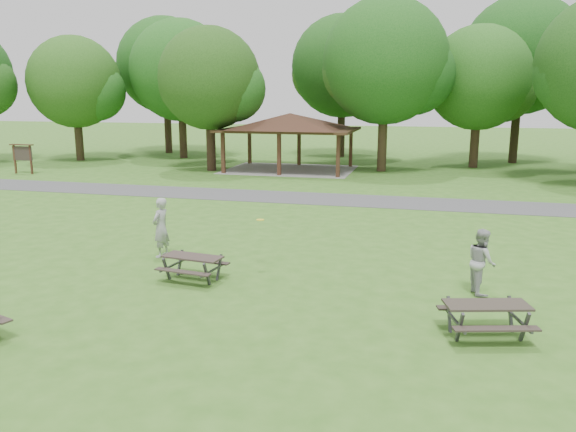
% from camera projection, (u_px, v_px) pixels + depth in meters
% --- Properties ---
extents(ground, '(160.00, 160.00, 0.00)m').
position_uv_depth(ground, '(209.00, 298.00, 13.93)').
color(ground, '#36671D').
rests_on(ground, ground).
extents(asphalt_path, '(120.00, 3.20, 0.02)m').
position_uv_depth(asphalt_path, '(319.00, 199.00, 27.18)').
color(asphalt_path, '#444447').
rests_on(asphalt_path, ground).
extents(pavilion, '(8.60, 7.01, 3.76)m').
position_uv_depth(pavilion, '(290.00, 124.00, 36.98)').
color(pavilion, '#361F13').
rests_on(pavilion, ground).
extents(notice_board, '(1.60, 0.30, 1.88)m').
position_uv_depth(notice_board, '(22.00, 153.00, 35.55)').
color(notice_board, '#3E2516').
rests_on(notice_board, ground).
extents(tree_row_b, '(7.14, 6.80, 9.28)m').
position_uv_depth(tree_row_b, '(76.00, 85.00, 41.97)').
color(tree_row_b, black).
rests_on(tree_row_b, ground).
extents(tree_row_c, '(8.19, 7.80, 10.67)m').
position_uv_depth(tree_row_c, '(182.00, 74.00, 43.40)').
color(tree_row_c, black).
rests_on(tree_row_c, ground).
extents(tree_row_d, '(6.93, 6.60, 9.27)m').
position_uv_depth(tree_row_d, '(210.00, 82.00, 36.20)').
color(tree_row_d, black).
rests_on(tree_row_d, ground).
extents(tree_row_e, '(8.40, 8.00, 11.02)m').
position_uv_depth(tree_row_e, '(387.00, 65.00, 35.68)').
color(tree_row_e, '#332416').
rests_on(tree_row_e, ground).
extents(tree_row_f, '(7.35, 7.00, 9.55)m').
position_uv_depth(tree_row_f, '(480.00, 81.00, 37.74)').
color(tree_row_f, '#312015').
rests_on(tree_row_f, ground).
extents(tree_deep_a, '(8.40, 8.00, 11.38)m').
position_uv_depth(tree_deep_a, '(167.00, 68.00, 47.32)').
color(tree_deep_a, black).
rests_on(tree_deep_a, ground).
extents(tree_deep_b, '(8.40, 8.00, 11.13)m').
position_uv_depth(tree_deep_b, '(344.00, 69.00, 44.20)').
color(tree_deep_b, black).
rests_on(tree_deep_b, ground).
extents(tree_deep_c, '(8.82, 8.40, 11.90)m').
position_uv_depth(tree_deep_c, '(522.00, 59.00, 39.98)').
color(tree_deep_c, black).
rests_on(tree_deep_c, ground).
extents(picnic_table_middle, '(1.76, 1.49, 0.70)m').
position_uv_depth(picnic_table_middle, '(193.00, 262.00, 15.18)').
color(picnic_table_middle, '#2F2622').
rests_on(picnic_table_middle, ground).
extents(picnic_table_far, '(2.02, 1.78, 0.74)m').
position_uv_depth(picnic_table_far, '(486.00, 312.00, 11.61)').
color(picnic_table_far, '#2C2620').
rests_on(picnic_table_far, ground).
extents(frisbee_in_flight, '(0.25, 0.25, 0.02)m').
position_uv_depth(frisbee_in_flight, '(260.00, 220.00, 16.05)').
color(frisbee_in_flight, yellow).
rests_on(frisbee_in_flight, ground).
extents(frisbee_thrower, '(0.54, 0.74, 1.86)m').
position_uv_depth(frisbee_thrower, '(161.00, 228.00, 17.30)').
color(frisbee_thrower, '#98989A').
rests_on(frisbee_thrower, ground).
extents(frisbee_catcher, '(0.83, 0.96, 1.67)m').
position_uv_depth(frisbee_catcher, '(481.00, 261.00, 14.12)').
color(frisbee_catcher, '#A5A5A8').
rests_on(frisbee_catcher, ground).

